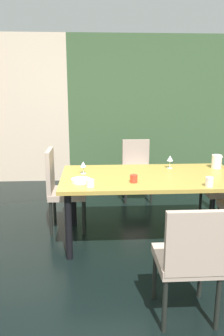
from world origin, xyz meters
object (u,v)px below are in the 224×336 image
(chair_left_far, at_px, (61,186))
(cup_near_window, at_px, (90,183))
(chair_head_near, at_px, (189,257))
(cup_corner, at_px, (134,179))
(dining_table, at_px, (151,182))
(cup_front, at_px, (209,182))
(pitcher_rear, at_px, (217,161))
(chair_head_far, at_px, (137,166))
(wine_glass_south, at_px, (83,165))
(wine_glass_right, at_px, (170,159))
(serving_bowl_left, at_px, (81,180))

(chair_left_far, relative_size, cup_near_window, 12.08)
(chair_head_near, bearing_deg, cup_near_window, 125.28)
(cup_near_window, height_order, cup_corner, cup_corner)
(dining_table, relative_size, cup_corner, 24.14)
(cup_front, distance_m, cup_corner, 0.75)
(chair_head_near, bearing_deg, pitcher_rear, 64.26)
(chair_head_far, xyz_separation_m, pitcher_rear, (0.82, -1.10, 0.31))
(dining_table, xyz_separation_m, cup_corner, (-0.22, -0.26, 0.11))
(wine_glass_south, height_order, pitcher_rear, pitcher_rear)
(pitcher_rear, bearing_deg, chair_head_near, -115.74)
(dining_table, height_order, chair_head_near, chair_head_near)
(chair_head_near, distance_m, wine_glass_south, 1.74)
(wine_glass_right, distance_m, pitcher_rear, 0.56)
(serving_bowl_left, distance_m, pitcher_rear, 1.69)
(chair_head_near, height_order, cup_near_window, chair_head_near)
(serving_bowl_left, bearing_deg, chair_left_far, 116.63)
(dining_table, relative_size, pitcher_rear, 12.06)
(chair_head_near, height_order, serving_bowl_left, chair_head_near)
(chair_head_far, relative_size, chair_left_far, 0.91)
(chair_head_far, relative_size, cup_corner, 11.04)
(chair_head_far, bearing_deg, cup_corner, 81.31)
(chair_head_near, bearing_deg, wine_glass_south, 117.64)
(wine_glass_south, bearing_deg, cup_front, -24.29)
(dining_table, xyz_separation_m, chair_head_far, (0.03, 1.39, -0.16))
(cup_corner, bearing_deg, wine_glass_right, 48.56)
(serving_bowl_left, bearing_deg, cup_corner, -4.70)
(chair_left_far, relative_size, cup_front, 10.43)
(chair_head_far, bearing_deg, cup_front, 104.58)
(chair_head_far, distance_m, wine_glass_south, 1.52)
(cup_corner, relative_size, pitcher_rear, 0.50)
(serving_bowl_left, xyz_separation_m, cup_near_window, (0.10, -0.17, 0.02))
(wine_glass_south, bearing_deg, wine_glass_right, 10.39)
(serving_bowl_left, bearing_deg, chair_head_near, -55.38)
(wine_glass_right, bearing_deg, dining_table, -132.18)
(dining_table, xyz_separation_m, cup_near_window, (-0.67, -0.38, 0.11))
(chair_head_near, distance_m, chair_left_far, 2.01)
(wine_glass_right, relative_size, cup_front, 1.62)
(chair_left_far, height_order, serving_bowl_left, chair_left_far)
(chair_head_near, xyz_separation_m, pitcher_rear, (0.81, 1.67, 0.31))
(chair_left_far, distance_m, wine_glass_south, 0.45)
(dining_table, height_order, chair_left_far, chair_left_far)
(dining_table, distance_m, chair_left_far, 1.09)
(chair_left_far, relative_size, serving_bowl_left, 4.98)
(wine_glass_right, xyz_separation_m, serving_bowl_left, (-1.05, -0.53, -0.10))
(chair_left_far, distance_m, cup_near_window, 0.82)
(chair_head_near, xyz_separation_m, chair_head_far, (-0.01, 2.77, -0.00))
(cup_near_window, distance_m, cup_front, 1.17)
(chair_left_far, relative_size, pitcher_rear, 6.04)
(cup_near_window, bearing_deg, chair_left_far, 117.55)
(wine_glass_south, distance_m, pitcher_rear, 1.61)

